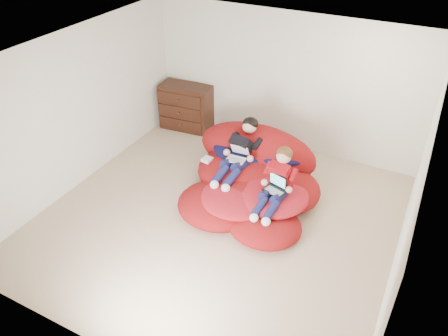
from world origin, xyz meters
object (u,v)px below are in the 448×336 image
at_px(laptop_black, 276,186).
at_px(dresser, 186,107).
at_px(older_boy, 241,149).
at_px(laptop_white, 238,155).
at_px(beanbag_pile, 253,177).
at_px(younger_boy, 277,180).

bearing_deg(laptop_black, dresser, 145.41).
distance_m(older_boy, laptop_black, 0.98).
height_order(dresser, laptop_white, dresser).
bearing_deg(beanbag_pile, laptop_black, -38.74).
relative_size(beanbag_pile, laptop_white, 7.48).
bearing_deg(older_boy, laptop_black, -33.02).
xyz_separation_m(dresser, beanbag_pile, (2.06, -1.36, -0.18)).
relative_size(younger_boy, laptop_white, 3.19).
distance_m(younger_boy, laptop_black, 0.10).
relative_size(older_boy, laptop_black, 3.53).
bearing_deg(beanbag_pile, older_boy, 162.29).
relative_size(beanbag_pile, younger_boy, 2.35).
bearing_deg(younger_boy, dresser, 145.99).
relative_size(beanbag_pile, older_boy, 1.87).
distance_m(younger_boy, laptop_white, 0.90).
relative_size(dresser, beanbag_pile, 0.45).
height_order(dresser, older_boy, older_boy).
height_order(dresser, beanbag_pile, dresser).
bearing_deg(beanbag_pile, dresser, 146.61).
bearing_deg(beanbag_pile, laptop_white, -172.66).
relative_size(dresser, older_boy, 0.84).
xyz_separation_m(beanbag_pile, laptop_black, (0.56, -0.45, 0.29)).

